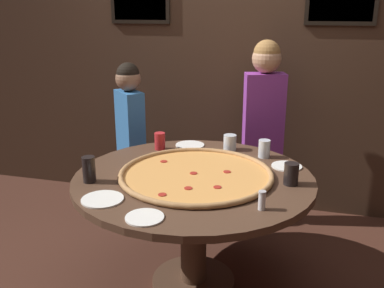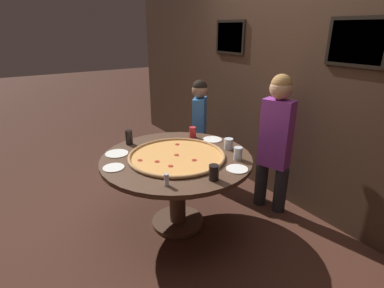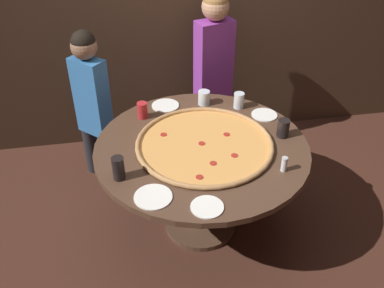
# 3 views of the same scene
# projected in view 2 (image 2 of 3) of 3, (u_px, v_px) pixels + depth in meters

# --- Properties ---
(ground_plane) EXTENTS (24.00, 24.00, 0.00)m
(ground_plane) POSITION_uv_depth(u_px,v_px,m) (178.00, 223.00, 3.06)
(ground_plane) COLOR #422319
(back_wall) EXTENTS (6.40, 0.08, 2.60)m
(back_wall) POSITION_uv_depth(u_px,v_px,m) (279.00, 82.00, 3.25)
(back_wall) COLOR #3D281C
(back_wall) RESTS_ON ground_plane
(dining_table) EXTENTS (1.41, 1.41, 0.74)m
(dining_table) POSITION_uv_depth(u_px,v_px,m) (177.00, 171.00, 2.84)
(dining_table) COLOR #4C3323
(dining_table) RESTS_ON ground_plane
(giant_pizza) EXTENTS (0.90, 0.90, 0.03)m
(giant_pizza) POSITION_uv_depth(u_px,v_px,m) (177.00, 156.00, 2.77)
(giant_pizza) COLOR #E0994C
(giant_pizza) RESTS_ON dining_table
(drink_cup_far_right) EXTENTS (0.08, 0.08, 0.12)m
(drink_cup_far_right) POSITION_uv_depth(u_px,v_px,m) (214.00, 173.00, 2.34)
(drink_cup_far_right) COLOR black
(drink_cup_far_right) RESTS_ON dining_table
(drink_cup_by_shaker) EXTENTS (0.08, 0.08, 0.12)m
(drink_cup_by_shaker) POSITION_uv_depth(u_px,v_px,m) (238.00, 153.00, 2.71)
(drink_cup_by_shaker) COLOR silver
(drink_cup_by_shaker) RESTS_ON dining_table
(drink_cup_near_right) EXTENTS (0.07, 0.07, 0.15)m
(drink_cup_near_right) POSITION_uv_depth(u_px,v_px,m) (129.00, 137.00, 3.06)
(drink_cup_near_right) COLOR black
(drink_cup_near_right) RESTS_ON dining_table
(drink_cup_centre_back) EXTENTS (0.07, 0.07, 0.12)m
(drink_cup_centre_back) POSITION_uv_depth(u_px,v_px,m) (193.00, 132.00, 3.25)
(drink_cup_centre_back) COLOR #B22328
(drink_cup_centre_back) RESTS_ON dining_table
(drink_cup_beside_pizza) EXTENTS (0.09, 0.09, 0.11)m
(drink_cup_beside_pizza) POSITION_uv_depth(u_px,v_px,m) (229.00, 144.00, 2.95)
(drink_cup_beside_pizza) COLOR silver
(drink_cup_beside_pizza) RESTS_ON dining_table
(white_plate_near_front) EXTENTS (0.18, 0.18, 0.01)m
(white_plate_near_front) POSITION_uv_depth(u_px,v_px,m) (114.00, 168.00, 2.56)
(white_plate_near_front) COLOR white
(white_plate_near_front) RESTS_ON dining_table
(white_plate_far_back) EXTENTS (0.19, 0.19, 0.01)m
(white_plate_far_back) POSITION_uv_depth(u_px,v_px,m) (237.00, 169.00, 2.53)
(white_plate_far_back) COLOR white
(white_plate_far_back) RESTS_ON dining_table
(white_plate_left_side) EXTENTS (0.20, 0.20, 0.01)m
(white_plate_left_side) POSITION_uv_depth(u_px,v_px,m) (212.00, 139.00, 3.20)
(white_plate_left_side) COLOR white
(white_plate_left_side) RESTS_ON dining_table
(white_plate_right_side) EXTENTS (0.22, 0.22, 0.01)m
(white_plate_right_side) POSITION_uv_depth(u_px,v_px,m) (117.00, 154.00, 2.84)
(white_plate_right_side) COLOR white
(white_plate_right_side) RESTS_ON dining_table
(condiment_shaker) EXTENTS (0.04, 0.04, 0.10)m
(condiment_shaker) POSITION_uv_depth(u_px,v_px,m) (167.00, 180.00, 2.26)
(condiment_shaker) COLOR silver
(condiment_shaker) RESTS_ON dining_table
(diner_centre_back) EXTENTS (0.31, 0.31, 1.29)m
(diner_centre_back) POSITION_uv_depth(u_px,v_px,m) (199.00, 125.00, 3.74)
(diner_centre_back) COLOR #232328
(diner_centre_back) RESTS_ON ground_plane
(diner_side_right) EXTENTS (0.38, 0.24, 1.46)m
(diner_side_right) POSITION_uv_depth(u_px,v_px,m) (276.00, 137.00, 3.04)
(diner_side_right) COLOR #232328
(diner_side_right) RESTS_ON ground_plane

